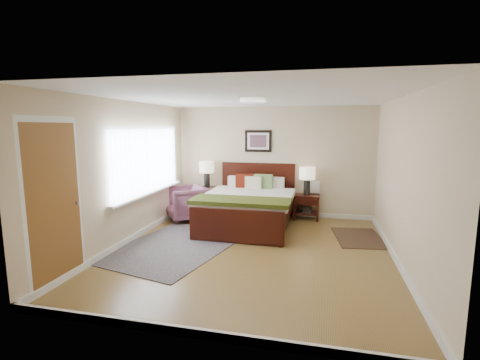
{
  "coord_description": "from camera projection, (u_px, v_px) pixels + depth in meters",
  "views": [
    {
      "loc": [
        1.06,
        -5.43,
        2.05
      ],
      "look_at": [
        -0.41,
        0.89,
        1.05
      ],
      "focal_mm": 26.0,
      "sensor_mm": 36.0,
      "label": 1
    }
  ],
  "objects": [
    {
      "name": "rug_persian",
      "position": [
        174.0,
        247.0,
        5.98
      ],
      "size": [
        2.23,
        2.77,
        0.01
      ],
      "primitive_type": "cube",
      "rotation": [
        0.0,
        0.0,
        -0.23
      ],
      "color": "#0E1A47",
      "rests_on": "ground"
    },
    {
      "name": "wall_art",
      "position": [
        258.0,
        141.0,
        7.97
      ],
      "size": [
        0.62,
        0.05,
        0.5
      ],
      "color": "black",
      "rests_on": "back_wall"
    },
    {
      "name": "armchair",
      "position": [
        187.0,
        203.0,
        7.69
      ],
      "size": [
        1.14,
        1.13,
        0.75
      ],
      "primitive_type": "imported",
      "rotation": [
        0.0,
        0.0,
        -0.91
      ],
      "color": "#6E3C50",
      "rests_on": "ground"
    },
    {
      "name": "front_wall",
      "position": [
        200.0,
        215.0,
        3.18
      ],
      "size": [
        4.5,
        0.04,
        2.5
      ],
      "primitive_type": "cube",
      "color": "#CAB693",
      "rests_on": "ground"
    },
    {
      "name": "ceil_fixture",
      "position": [
        253.0,
        100.0,
        5.4
      ],
      "size": [
        0.44,
        0.44,
        0.08
      ],
      "color": "white",
      "rests_on": "ceiling"
    },
    {
      "name": "bed",
      "position": [
        249.0,
        200.0,
        7.12
      ],
      "size": [
        1.83,
        2.22,
        1.19
      ],
      "color": "#370F08",
      "rests_on": "ground"
    },
    {
      "name": "rug_navy",
      "position": [
        359.0,
        238.0,
        6.46
      ],
      "size": [
        0.97,
        1.33,
        0.01
      ],
      "primitive_type": "cube",
      "rotation": [
        0.0,
        0.0,
        0.12
      ],
      "color": "black",
      "rests_on": "ground"
    },
    {
      "name": "lamp_left",
      "position": [
        207.0,
        169.0,
        8.14
      ],
      "size": [
        0.35,
        0.35,
        0.61
      ],
      "color": "black",
      "rests_on": "nightstand_left"
    },
    {
      "name": "nightstand_right",
      "position": [
        306.0,
        204.0,
        7.72
      ],
      "size": [
        0.56,
        0.42,
        0.55
      ],
      "color": "#370F08",
      "rests_on": "ground"
    },
    {
      "name": "lamp_right",
      "position": [
        307.0,
        176.0,
        7.64
      ],
      "size": [
        0.35,
        0.35,
        0.61
      ],
      "color": "black",
      "rests_on": "nightstand_right"
    },
    {
      "name": "door",
      "position": [
        55.0,
        204.0,
        4.43
      ],
      "size": [
        0.06,
        1.0,
        2.18
      ],
      "color": "silver",
      "rests_on": "ground"
    },
    {
      "name": "back_wall",
      "position": [
        273.0,
        162.0,
        7.99
      ],
      "size": [
        4.5,
        0.04,
        2.5
      ],
      "primitive_type": "cube",
      "color": "#CAB693",
      "rests_on": "ground"
    },
    {
      "name": "window",
      "position": [
        148.0,
        162.0,
        6.73
      ],
      "size": [
        0.11,
        2.72,
        1.32
      ],
      "color": "silver",
      "rests_on": "left_wall"
    },
    {
      "name": "left_wall",
      "position": [
        127.0,
        173.0,
        6.09
      ],
      "size": [
        0.04,
        5.0,
        2.5
      ],
      "primitive_type": "cube",
      "color": "#CAB693",
      "rests_on": "ground"
    },
    {
      "name": "nightstand_left",
      "position": [
        207.0,
        193.0,
        8.21
      ],
      "size": [
        0.53,
        0.48,
        0.63
      ],
      "color": "#370F08",
      "rests_on": "ground"
    },
    {
      "name": "right_wall",
      "position": [
        403.0,
        182.0,
        5.08
      ],
      "size": [
        0.04,
        5.0,
        2.5
      ],
      "primitive_type": "cube",
      "color": "#CAB693",
      "rests_on": "ground"
    },
    {
      "name": "ceiling",
      "position": [
        253.0,
        97.0,
        5.4
      ],
      "size": [
        4.5,
        5.0,
        0.02
      ],
      "primitive_type": "cube",
      "color": "white",
      "rests_on": "back_wall"
    },
    {
      "name": "floor",
      "position": [
        252.0,
        251.0,
        5.78
      ],
      "size": [
        5.0,
        5.0,
        0.0
      ],
      "primitive_type": "plane",
      "color": "brown",
      "rests_on": "ground"
    }
  ]
}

